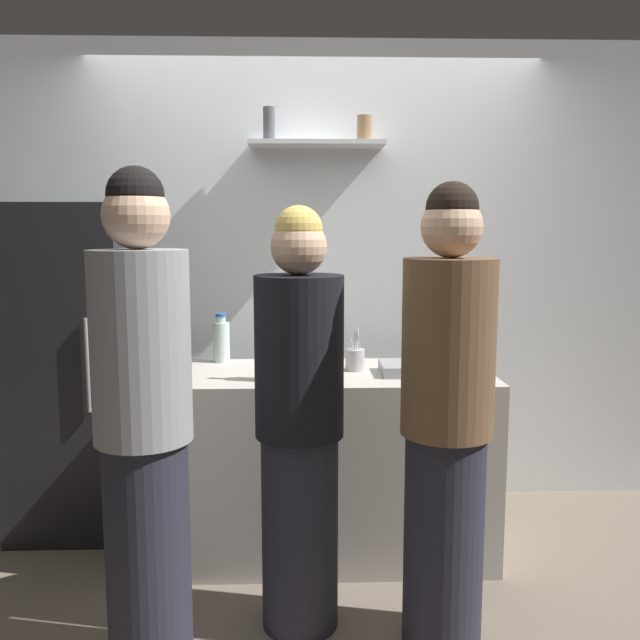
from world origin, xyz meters
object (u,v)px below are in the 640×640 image
object	(u,v)px
person_grey_hoodie	(144,425)
baking_pan	(417,368)
wine_bottle_green_glass	(184,343)
person_blonde	(299,425)
utensil_holder	(355,359)
wine_bottle_amber_glass	(303,352)
refrigerator	(76,369)
person_brown_jacket	(447,421)
water_bottle_plastic	(221,340)
wine_bottle_pale_glass	(268,356)

from	to	relation	value
person_grey_hoodie	baking_pan	bearing A→B (deg)	179.27
wine_bottle_green_glass	person_blonde	distance (m)	0.91
utensil_holder	wine_bottle_amber_glass	distance (m)	0.33
refrigerator	person_brown_jacket	xyz separation A→B (m)	(1.71, -1.08, 0.02)
water_bottle_plastic	person_grey_hoodie	bearing A→B (deg)	-97.31
water_bottle_plastic	utensil_holder	bearing A→B (deg)	-19.45
wine_bottle_green_glass	person_grey_hoodie	world-z (taller)	person_grey_hoodie
refrigerator	wine_bottle_pale_glass	world-z (taller)	refrigerator
water_bottle_plastic	person_blonde	bearing A→B (deg)	-65.97
utensil_holder	baking_pan	bearing A→B (deg)	-15.79
wine_bottle_pale_glass	person_brown_jacket	xyz separation A→B (m)	(0.68, -0.57, -0.14)
wine_bottle_pale_glass	person_blonde	size ratio (longest dim) A/B	0.18
utensil_holder	person_grey_hoodie	xyz separation A→B (m)	(-0.81, -0.88, -0.06)
refrigerator	water_bottle_plastic	bearing A→B (deg)	-4.89
wine_bottle_green_glass	person_grey_hoodie	size ratio (longest dim) A/B	0.19
wine_bottle_green_glass	wine_bottle_pale_glass	bearing A→B (deg)	-30.45
baking_pan	person_brown_jacket	size ratio (longest dim) A/B	0.20
person_brown_jacket	person_blonde	xyz separation A→B (m)	(-0.54, 0.12, -0.05)
refrigerator	wine_bottle_amber_glass	xyz separation A→B (m)	(1.18, -0.51, 0.17)
person_blonde	utensil_holder	bearing A→B (deg)	138.52
baking_pan	person_brown_jacket	world-z (taller)	person_brown_jacket
wine_bottle_pale_glass	wine_bottle_amber_glass	distance (m)	0.16
refrigerator	wine_bottle_pale_glass	size ratio (longest dim) A/B	5.63
wine_bottle_pale_glass	wine_bottle_amber_glass	size ratio (longest dim) A/B	0.87
wine_bottle_pale_glass	utensil_holder	bearing A→B (deg)	27.02
utensil_holder	wine_bottle_green_glass	world-z (taller)	wine_bottle_green_glass
person_grey_hoodie	wine_bottle_green_glass	bearing A→B (deg)	-126.05
water_bottle_plastic	wine_bottle_green_glass	bearing A→B (deg)	-127.96
wine_bottle_pale_glass	wine_bottle_green_glass	distance (m)	0.48
refrigerator	wine_bottle_green_glass	world-z (taller)	refrigerator
refrigerator	baking_pan	xyz separation A→B (m)	(1.72, -0.38, 0.07)
wine_bottle_amber_glass	baking_pan	bearing A→B (deg)	13.35
wine_bottle_pale_glass	water_bottle_plastic	world-z (taller)	wine_bottle_pale_glass
wine_bottle_pale_glass	person_brown_jacket	distance (m)	0.90
baking_pan	wine_bottle_amber_glass	distance (m)	0.56
water_bottle_plastic	person_blonde	size ratio (longest dim) A/B	0.15
wine_bottle_amber_glass	person_brown_jacket	xyz separation A→B (m)	(0.52, -0.57, -0.16)
refrigerator	wine_bottle_amber_glass	size ratio (longest dim) A/B	4.91
wine_bottle_pale_glass	water_bottle_plastic	size ratio (longest dim) A/B	1.20
wine_bottle_green_glass	person_brown_jacket	world-z (taller)	person_brown_jacket
wine_bottle_amber_glass	person_grey_hoodie	distance (m)	0.88
wine_bottle_amber_glass	person_blonde	distance (m)	0.50
baking_pan	person_blonde	bearing A→B (deg)	-133.71
utensil_holder	person_brown_jacket	size ratio (longest dim) A/B	0.13
wine_bottle_green_glass	water_bottle_plastic	size ratio (longest dim) A/B	1.34
wine_bottle_green_glass	person_grey_hoodie	xyz separation A→B (m)	(0.01, -0.92, -0.13)
refrigerator	wine_bottle_green_glass	bearing A→B (deg)	-23.42
baking_pan	wine_bottle_amber_glass	size ratio (longest dim) A/B	0.99
wine_bottle_amber_glass	wine_bottle_green_glass	xyz separation A→B (m)	(-0.57, 0.25, 0.00)
wine_bottle_green_glass	baking_pan	bearing A→B (deg)	-6.09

